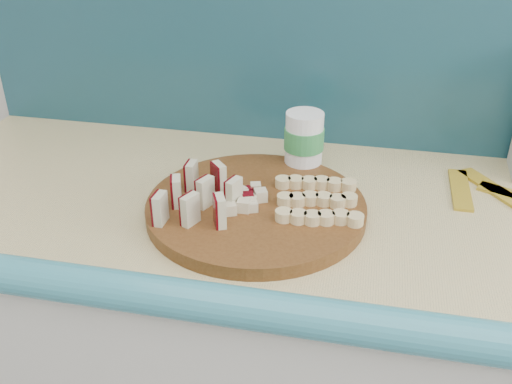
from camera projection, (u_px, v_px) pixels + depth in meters
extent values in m
cube|color=#DCC381|center=(487.00, 231.00, 0.99)|extent=(2.20, 0.60, 0.03)
cube|color=teal|center=(494.00, 37.00, 1.11)|extent=(2.20, 0.02, 0.50)
cylinder|color=#49280F|center=(256.00, 208.00, 1.01)|extent=(0.44, 0.44, 0.02)
cube|color=beige|center=(161.00, 209.00, 0.93)|extent=(0.02, 0.03, 0.05)
cube|color=#4B050B|center=(155.00, 209.00, 0.93)|extent=(0.01, 0.03, 0.05)
cube|color=beige|center=(177.00, 192.00, 0.98)|extent=(0.02, 0.03, 0.05)
cube|color=#4B050B|center=(172.00, 191.00, 0.98)|extent=(0.01, 0.03, 0.05)
cube|color=beige|center=(192.00, 176.00, 1.03)|extent=(0.02, 0.03, 0.05)
cube|color=#4B050B|center=(188.00, 176.00, 1.03)|extent=(0.01, 0.03, 0.05)
cube|color=beige|center=(191.00, 210.00, 0.93)|extent=(0.02, 0.03, 0.05)
cube|color=#4B050B|center=(185.00, 210.00, 0.93)|extent=(0.01, 0.03, 0.05)
cube|color=beige|center=(206.00, 193.00, 0.98)|extent=(0.02, 0.03, 0.05)
cube|color=#4B050B|center=(201.00, 192.00, 0.98)|extent=(0.01, 0.03, 0.05)
cube|color=beige|center=(219.00, 177.00, 1.03)|extent=(0.02, 0.03, 0.05)
cube|color=#4B050B|center=(215.00, 177.00, 1.03)|extent=(0.01, 0.03, 0.05)
cube|color=beige|center=(221.00, 211.00, 0.92)|extent=(0.02, 0.03, 0.05)
cube|color=#4B050B|center=(215.00, 211.00, 0.93)|extent=(0.01, 0.03, 0.05)
cube|color=beige|center=(234.00, 193.00, 0.97)|extent=(0.02, 0.03, 0.05)
cube|color=#4B050B|center=(229.00, 193.00, 0.97)|extent=(0.01, 0.03, 0.05)
cube|color=beige|center=(247.00, 197.00, 1.00)|extent=(0.02, 0.02, 0.02)
cube|color=beige|center=(251.00, 195.00, 1.00)|extent=(0.02, 0.02, 0.02)
cube|color=#4B050B|center=(252.00, 192.00, 1.01)|extent=(0.02, 0.02, 0.02)
cube|color=beige|center=(245.00, 194.00, 1.01)|extent=(0.02, 0.02, 0.02)
cube|color=beige|center=(241.00, 192.00, 1.01)|extent=(0.02, 0.02, 0.02)
cube|color=beige|center=(235.00, 191.00, 1.02)|extent=(0.02, 0.02, 0.02)
cube|color=beige|center=(237.00, 195.00, 1.00)|extent=(0.02, 0.02, 0.02)
cube|color=beige|center=(232.00, 196.00, 1.00)|extent=(0.02, 0.02, 0.02)
cube|color=#4B050B|center=(228.00, 200.00, 0.99)|extent=(0.02, 0.02, 0.02)
cube|color=beige|center=(237.00, 200.00, 0.99)|extent=(0.02, 0.02, 0.02)
cube|color=beige|center=(239.00, 203.00, 0.98)|extent=(0.02, 0.02, 0.02)
cube|color=beige|center=(243.00, 199.00, 0.99)|extent=(0.02, 0.02, 0.02)
cube|color=beige|center=(248.00, 200.00, 0.99)|extent=(0.02, 0.02, 0.02)
cube|color=beige|center=(254.00, 200.00, 0.99)|extent=(0.02, 0.02, 0.02)
cylinder|color=#DBC186|center=(283.00, 216.00, 0.94)|extent=(0.03, 0.03, 0.02)
cylinder|color=#DBC186|center=(297.00, 217.00, 0.94)|extent=(0.03, 0.03, 0.02)
cylinder|color=#DBC186|center=(311.00, 217.00, 0.94)|extent=(0.03, 0.03, 0.02)
cylinder|color=#DBC186|center=(325.00, 218.00, 0.94)|extent=(0.03, 0.03, 0.02)
cylinder|color=#DBC186|center=(339.00, 218.00, 0.94)|extent=(0.03, 0.03, 0.02)
cylinder|color=#DBC186|center=(353.00, 219.00, 0.94)|extent=(0.03, 0.03, 0.02)
cylinder|color=#DBC186|center=(284.00, 199.00, 1.00)|extent=(0.03, 0.03, 0.02)
cylinder|color=#DBC186|center=(297.00, 199.00, 0.99)|extent=(0.03, 0.03, 0.02)
cylinder|color=#DBC186|center=(310.00, 199.00, 0.99)|extent=(0.03, 0.03, 0.02)
cylinder|color=#DBC186|center=(324.00, 200.00, 0.99)|extent=(0.03, 0.03, 0.02)
cylinder|color=#DBC186|center=(337.00, 200.00, 0.99)|extent=(0.03, 0.03, 0.02)
cylinder|color=#DBC186|center=(351.00, 201.00, 0.99)|extent=(0.03, 0.03, 0.02)
cylinder|color=#DBC186|center=(284.00, 183.00, 1.05)|extent=(0.03, 0.03, 0.02)
cylinder|color=#DBC186|center=(297.00, 183.00, 1.04)|extent=(0.03, 0.03, 0.02)
cylinder|color=#DBC186|center=(310.00, 183.00, 1.04)|extent=(0.03, 0.03, 0.02)
cylinder|color=#DBC186|center=(323.00, 184.00, 1.04)|extent=(0.03, 0.03, 0.02)
cylinder|color=#DBC186|center=(335.00, 184.00, 1.04)|extent=(0.03, 0.03, 0.02)
cylinder|color=#DBC186|center=(348.00, 185.00, 1.04)|extent=(0.03, 0.03, 0.02)
cylinder|color=white|center=(304.00, 143.00, 1.12)|extent=(0.07, 0.07, 0.13)
cylinder|color=#34904B|center=(304.00, 138.00, 1.12)|extent=(0.08, 0.08, 0.04)
cube|color=gold|center=(460.00, 189.00, 1.08)|extent=(0.04, 0.16, 0.01)
cube|color=gold|center=(492.00, 188.00, 1.09)|extent=(0.12, 0.15, 0.01)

